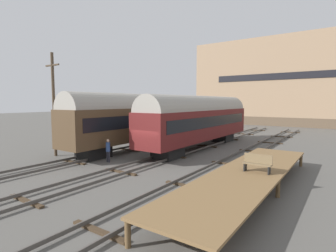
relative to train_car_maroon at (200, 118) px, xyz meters
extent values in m
plane|color=#56544F|center=(0.00, -7.92, -2.92)|extent=(200.00, 200.00, 0.00)
cube|color=#4C4742|center=(-5.64, -7.92, -2.74)|extent=(0.08, 60.00, 0.16)
cube|color=#4C4742|center=(-4.21, -7.92, -2.74)|extent=(0.08, 60.00, 0.16)
cube|color=#3D2D1E|center=(-4.92, -10.92, -2.87)|extent=(2.60, 0.24, 0.10)
cube|color=#3D2D1E|center=(-4.92, -4.92, -2.87)|extent=(2.60, 0.24, 0.10)
cube|color=#3D2D1E|center=(-4.92, 1.08, -2.87)|extent=(2.60, 0.24, 0.10)
cube|color=#3D2D1E|center=(-4.92, 7.08, -2.87)|extent=(2.60, 0.24, 0.10)
cube|color=#3D2D1E|center=(-4.92, 13.08, -2.87)|extent=(2.60, 0.24, 0.10)
cube|color=#3D2D1E|center=(-4.92, 19.08, -2.87)|extent=(2.60, 0.24, 0.10)
cube|color=#4C4742|center=(-0.72, -7.92, -2.74)|extent=(0.08, 60.00, 0.16)
cube|color=#4C4742|center=(0.72, -7.92, -2.74)|extent=(0.08, 60.00, 0.16)
cube|color=#3D2D1E|center=(0.00, -16.92, -2.87)|extent=(2.60, 0.24, 0.10)
cube|color=#3D2D1E|center=(0.00, -10.92, -2.87)|extent=(2.60, 0.24, 0.10)
cube|color=#3D2D1E|center=(0.00, -4.92, -2.87)|extent=(2.60, 0.24, 0.10)
cube|color=#3D2D1E|center=(0.00, 1.08, -2.87)|extent=(2.60, 0.24, 0.10)
cube|color=#3D2D1E|center=(0.00, 7.08, -2.87)|extent=(2.60, 0.24, 0.10)
cube|color=#3D2D1E|center=(0.00, 13.08, -2.87)|extent=(2.60, 0.24, 0.10)
cube|color=#3D2D1E|center=(0.00, 19.08, -2.87)|extent=(2.60, 0.24, 0.10)
cube|color=#4C4742|center=(4.21, -7.92, -2.74)|extent=(0.08, 60.00, 0.16)
cube|color=#4C4742|center=(5.64, -7.92, -2.74)|extent=(0.08, 60.00, 0.16)
cube|color=#3D2D1E|center=(4.92, -16.92, -2.87)|extent=(2.60, 0.24, 0.10)
cube|color=#3D2D1E|center=(4.92, -10.92, -2.87)|extent=(2.60, 0.24, 0.10)
cube|color=#3D2D1E|center=(4.92, -4.92, -2.87)|extent=(2.60, 0.24, 0.10)
cube|color=#3D2D1E|center=(4.92, 1.08, -2.87)|extent=(2.60, 0.24, 0.10)
cube|color=#3D2D1E|center=(4.92, 7.08, -2.87)|extent=(2.60, 0.24, 0.10)
cube|color=#3D2D1E|center=(4.92, 13.08, -2.87)|extent=(2.60, 0.24, 0.10)
cube|color=#3D2D1E|center=(4.92, 19.08, -2.87)|extent=(2.60, 0.24, 0.10)
cube|color=black|center=(0.00, 5.56, -2.42)|extent=(1.80, 2.40, 1.00)
cube|color=black|center=(0.00, -5.56, -2.42)|extent=(1.80, 2.40, 1.00)
cube|color=#5B1919|center=(0.00, 0.00, -0.55)|extent=(2.90, 17.10, 2.74)
cube|color=black|center=(0.00, 0.00, -0.22)|extent=(2.94, 15.73, 0.99)
cylinder|color=gray|center=(0.00, 0.00, 0.83)|extent=(2.75, 16.75, 2.75)
cube|color=black|center=(-4.92, 1.01, -2.42)|extent=(1.80, 2.40, 1.00)
cube|color=black|center=(-4.92, -9.00, -2.42)|extent=(1.80, 2.40, 1.00)
cube|color=#4C3823|center=(-4.92, -4.00, -0.44)|extent=(2.84, 15.39, 2.96)
cube|color=black|center=(-4.92, -4.00, -0.08)|extent=(2.88, 14.16, 1.07)
cylinder|color=gray|center=(-4.92, -4.00, 1.04)|extent=(2.70, 15.08, 2.70)
cube|color=brown|center=(7.83, -9.79, -1.97)|extent=(3.19, 14.79, 0.10)
cylinder|color=brown|center=(6.39, -17.04, -2.47)|extent=(0.20, 0.20, 0.89)
cylinder|color=brown|center=(6.39, -2.54, -2.47)|extent=(0.20, 0.20, 0.89)
cylinder|color=brown|center=(9.28, -2.54, -2.47)|extent=(0.20, 0.20, 0.89)
cylinder|color=brown|center=(6.39, -9.79, -2.47)|extent=(0.20, 0.20, 0.89)
cylinder|color=brown|center=(9.28, -9.79, -2.47)|extent=(0.20, 0.20, 0.89)
cube|color=brown|center=(8.21, -9.57, -1.49)|extent=(1.40, 0.40, 0.06)
cube|color=brown|center=(8.21, -9.40, -1.24)|extent=(1.40, 0.06, 0.45)
cube|color=black|center=(7.61, -9.57, -1.72)|extent=(0.06, 0.40, 0.40)
cube|color=black|center=(8.80, -9.57, -1.72)|extent=(0.06, 0.40, 0.40)
cylinder|color=#282833|center=(-2.93, -9.37, -2.50)|extent=(0.12, 0.12, 0.83)
cylinder|color=#282833|center=(-2.73, -9.37, -2.50)|extent=(0.12, 0.12, 0.83)
cylinder|color=navy|center=(-2.83, -9.37, -1.74)|extent=(0.32, 0.32, 0.69)
sphere|color=tan|center=(-2.83, -9.37, -1.28)|extent=(0.23, 0.23, 0.23)
cylinder|color=#473828|center=(-8.24, -10.25, 1.35)|extent=(0.24, 0.24, 8.54)
cube|color=#473828|center=(-8.24, -10.25, 4.59)|extent=(1.80, 0.12, 0.12)
cube|color=brown|center=(1.64, 33.64, -2.09)|extent=(35.09, 10.39, 1.66)
cube|color=#9E7F60|center=(1.64, 33.64, 6.24)|extent=(35.09, 10.39, 14.98)
cube|color=black|center=(1.64, 28.40, 6.24)|extent=(24.56, 0.10, 1.20)
camera|label=1|loc=(11.86, -22.74, 1.63)|focal=28.00mm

